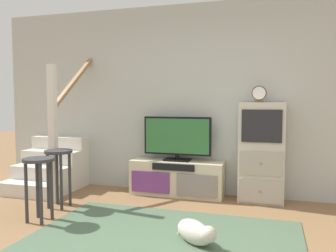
# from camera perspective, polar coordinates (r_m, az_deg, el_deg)

# --- Properties ---
(back_wall) EXTENTS (6.40, 0.12, 2.70)m
(back_wall) POSITION_cam_1_polar(r_m,az_deg,el_deg) (5.04, 5.56, 4.33)
(back_wall) COLOR #B2B7B2
(back_wall) RESTS_ON ground_plane
(area_rug) EXTENTS (2.60, 1.80, 0.01)m
(area_rug) POSITION_cam_1_polar(r_m,az_deg,el_deg) (3.50, -0.89, -18.16)
(area_rug) COLOR #4C664C
(area_rug) RESTS_ON ground_plane
(media_console) EXTENTS (1.31, 0.38, 0.49)m
(media_console) POSITION_cam_1_polar(r_m,az_deg,el_deg) (4.97, 1.43, -8.50)
(media_console) COLOR beige
(media_console) RESTS_ON ground_plane
(television) EXTENTS (0.96, 0.22, 0.62)m
(television) POSITION_cam_1_polar(r_m,az_deg,el_deg) (4.90, 1.51, -1.88)
(television) COLOR black
(television) RESTS_ON media_console
(side_cabinet) EXTENTS (0.58, 0.38, 1.31)m
(side_cabinet) POSITION_cam_1_polar(r_m,az_deg,el_deg) (4.74, 15.02, -4.23)
(side_cabinet) COLOR beige
(side_cabinet) RESTS_ON ground_plane
(desk_clock) EXTENTS (0.19, 0.08, 0.22)m
(desk_clock) POSITION_cam_1_polar(r_m,az_deg,el_deg) (4.67, 14.65, 5.07)
(desk_clock) COLOR #4C3823
(desk_clock) RESTS_ON side_cabinet
(staircase) EXTENTS (1.00, 1.36, 2.20)m
(staircase) POSITION_cam_1_polar(r_m,az_deg,el_deg) (5.77, -17.50, -5.64)
(staircase) COLOR silver
(staircase) RESTS_ON ground_plane
(bar_stool_near) EXTENTS (0.34, 0.34, 0.70)m
(bar_stool_near) POSITION_cam_1_polar(r_m,az_deg,el_deg) (4.13, -20.37, -7.42)
(bar_stool_near) COLOR #333338
(bar_stool_near) RESTS_ON ground_plane
(bar_stool_far) EXTENTS (0.34, 0.34, 0.72)m
(bar_stool_far) POSITION_cam_1_polar(r_m,az_deg,el_deg) (4.58, -17.41, -6.08)
(bar_stool_far) COLOR #333338
(bar_stool_far) RESTS_ON ground_plane
(dog) EXTENTS (0.47, 0.43, 0.23)m
(dog) POSITION_cam_1_polar(r_m,az_deg,el_deg) (3.40, 4.56, -16.90)
(dog) COLOR beige
(dog) RESTS_ON ground_plane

